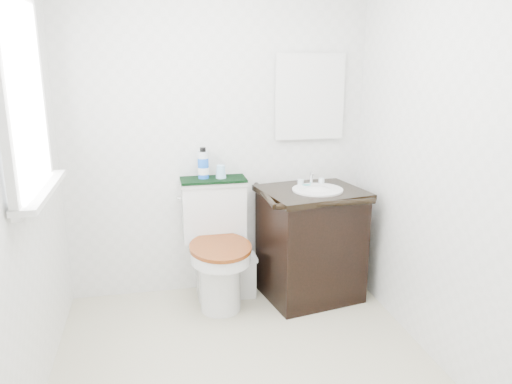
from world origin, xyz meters
name	(u,v)px	position (x,y,z in m)	size (l,w,h in m)	color
floor	(250,378)	(0.00, 0.00, 0.00)	(2.40, 2.40, 0.00)	beige
wall_back	(217,133)	(0.00, 1.20, 1.20)	(2.40, 2.40, 0.00)	silver
wall_front	(336,264)	(0.00, -1.20, 1.20)	(2.40, 2.40, 0.00)	silver
wall_left	(10,179)	(-1.10, 0.00, 1.20)	(2.40, 2.40, 0.00)	silver
wall_right	(449,159)	(1.10, 0.00, 1.20)	(2.40, 2.40, 0.00)	silver
window	(21,96)	(-1.07, 0.25, 1.55)	(0.02, 0.70, 0.90)	white
mirror	(310,97)	(0.68, 1.18, 1.45)	(0.50, 0.02, 0.60)	silver
toilet	(217,252)	(-0.05, 0.96, 0.38)	(0.48, 0.64, 0.87)	silver
vanity	(311,241)	(0.63, 0.90, 0.43)	(0.79, 0.71, 0.92)	black
trash_bin	(241,275)	(0.13, 1.00, 0.16)	(0.22, 0.18, 0.32)	silver
towel	(213,180)	(-0.05, 1.09, 0.88)	(0.47, 0.22, 0.02)	black
mouthwash_bottle	(203,164)	(-0.12, 1.11, 0.99)	(0.08, 0.08, 0.22)	blue
cup	(221,172)	(0.01, 1.09, 0.94)	(0.07, 0.07, 0.09)	#8DC3E7
soap_bar	(307,185)	(0.62, 1.00, 0.83)	(0.07, 0.05, 0.02)	teal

